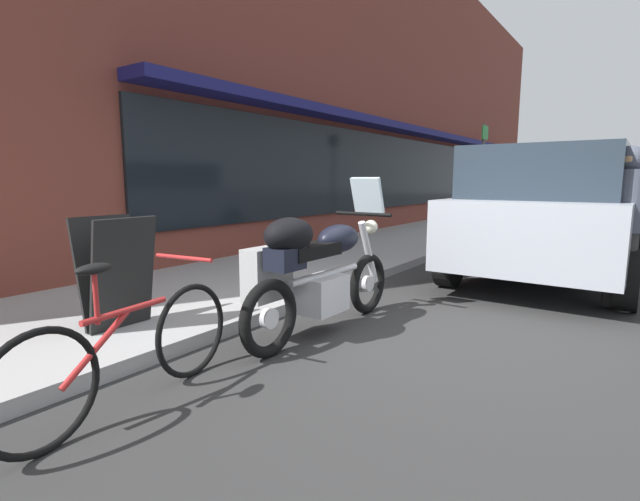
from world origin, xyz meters
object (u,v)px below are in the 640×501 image
at_px(sandwich_board_sign, 116,272).
at_px(pedestrian_walking, 625,209).
at_px(parking_sign_pole, 483,168).
at_px(touring_motorcycle, 314,269).
at_px(parked_bicycle, 128,351).
at_px(parked_minivan, 554,211).

bearing_deg(sandwich_board_sign, pedestrian_walking, -43.83).
relative_size(pedestrian_walking, parking_sign_pole, 0.67).
xyz_separation_m(sandwich_board_sign, parking_sign_pole, (9.46, -0.31, 1.03)).
xyz_separation_m(touring_motorcycle, parked_bicycle, (-1.72, 0.12, -0.24)).
relative_size(touring_motorcycle, sandwich_board_sign, 2.25).
bearing_deg(touring_motorcycle, parking_sign_pole, 6.61).
xyz_separation_m(parked_bicycle, parking_sign_pole, (10.11, 0.85, 1.26)).
bearing_deg(sandwich_board_sign, parked_minivan, -27.40).
height_order(parked_minivan, sandwich_board_sign, parked_minivan).
bearing_deg(parked_minivan, sandwich_board_sign, 152.60).
bearing_deg(touring_motorcycle, parked_minivan, -18.31).
bearing_deg(parking_sign_pole, touring_motorcycle, -173.39).
bearing_deg(parked_bicycle, sandwich_board_sign, 60.53).
xyz_separation_m(touring_motorcycle, parking_sign_pole, (8.40, 0.97, 1.03)).
bearing_deg(sandwich_board_sign, parking_sign_pole, -1.88).
relative_size(parked_bicycle, pedestrian_walking, 1.00).
bearing_deg(sandwich_board_sign, parked_bicycle, -119.47).
bearing_deg(parking_sign_pole, parked_bicycle, -175.18).
bearing_deg(sandwich_board_sign, touring_motorcycle, -50.49).
distance_m(sandwich_board_sign, parking_sign_pole, 9.52).
bearing_deg(pedestrian_walking, parked_minivan, 31.47).
bearing_deg(parked_bicycle, touring_motorcycle, -4.04).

